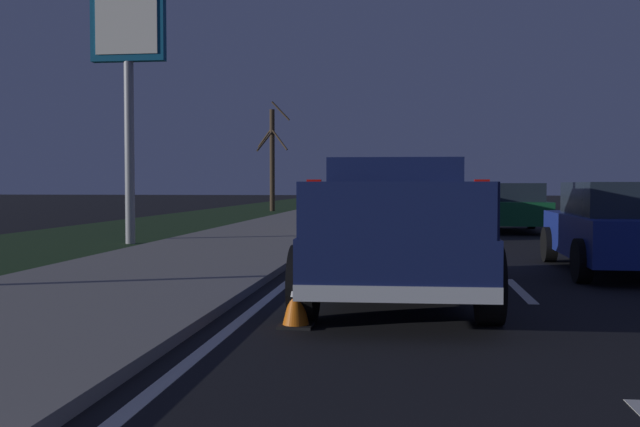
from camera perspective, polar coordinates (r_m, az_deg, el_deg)
name	(u,v)px	position (r m, az deg, el deg)	size (l,w,h in m)	color
ground	(450,224)	(27.65, 10.30, -0.83)	(144.00, 144.00, 0.00)	black
sidewalk_shoulder	(302,221)	(27.91, -1.46, -0.64)	(108.00, 4.00, 0.12)	gray
grass_verge	(177,222)	(29.08, -11.26, -0.67)	(108.00, 6.00, 0.01)	#1E3819
lane_markings	(386,221)	(29.74, 5.24, -0.57)	(108.00, 3.54, 0.01)	silver
pickup_truck	(394,228)	(9.91, 5.92, -1.11)	(5.47, 2.38, 1.87)	#141E4C
sedan_green	(512,207)	(23.66, 14.96, 0.51)	(4.43, 2.07, 1.54)	#14592D
sedan_blue	(620,227)	(13.22, 22.69, -0.97)	(4.44, 2.10, 1.54)	navy
sedan_silver	(468,198)	(39.67, 11.63, 1.24)	(4.41, 2.03, 1.54)	#B2B5BA
sedan_tan	(403,209)	(21.06, 6.62, 0.36)	(4.43, 2.07, 1.54)	#9E845B
gas_price_sign	(128,41)	(19.09, -14.98, 13.08)	(0.27, 1.90, 6.78)	#99999E
bare_tree_far	(272,157)	(40.40, -3.81, 4.51)	(2.16, 2.02, 6.15)	#423323
traffic_cone_near	(296,300)	(7.61, -1.93, -6.89)	(0.36, 0.36, 0.58)	black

